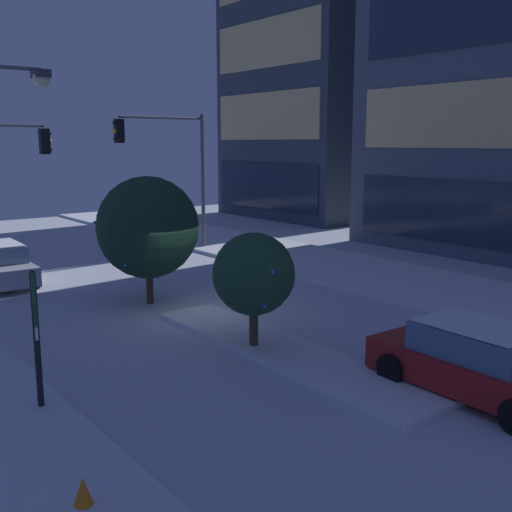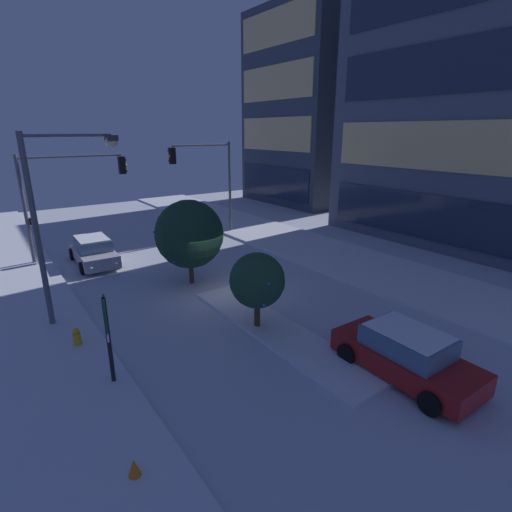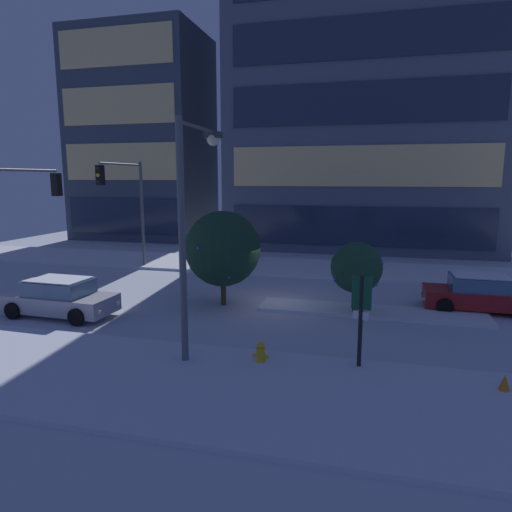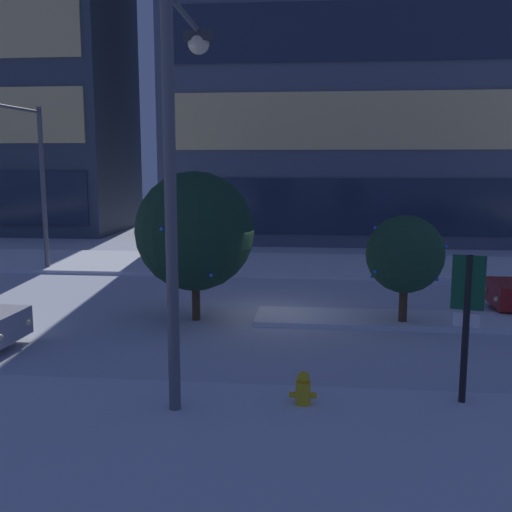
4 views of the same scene
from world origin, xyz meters
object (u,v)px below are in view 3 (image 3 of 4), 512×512
(street_lamp_arched, at_px, (193,203))
(decorated_tree_median, at_px, (356,268))
(car_near, at_px, (60,298))
(parking_info_sign, at_px, (361,311))
(traffic_light_corner_far_left, at_px, (126,195))
(decorated_tree_left_of_median, at_px, (223,249))
(construction_cone, at_px, (504,385))
(traffic_light_corner_near_left, at_px, (4,211))
(fire_hydrant, at_px, (261,354))
(car_far, at_px, (480,294))

(street_lamp_arched, distance_m, decorated_tree_median, 7.50)
(street_lamp_arched, bearing_deg, car_near, 69.73)
(parking_info_sign, relative_size, decorated_tree_median, 0.93)
(traffic_light_corner_far_left, height_order, decorated_tree_left_of_median, traffic_light_corner_far_left)
(street_lamp_arched, distance_m, construction_cone, 9.62)
(street_lamp_arched, bearing_deg, traffic_light_corner_near_left, 76.61)
(parking_info_sign, relative_size, decorated_tree_left_of_median, 0.68)
(traffic_light_corner_far_left, height_order, fire_hydrant, traffic_light_corner_far_left)
(car_far, height_order, decorated_tree_left_of_median, decorated_tree_left_of_median)
(decorated_tree_left_of_median, distance_m, construction_cone, 11.40)
(traffic_light_corner_far_left, height_order, construction_cone, traffic_light_corner_far_left)
(traffic_light_corner_far_left, bearing_deg, decorated_tree_median, 68.09)
(parking_info_sign, relative_size, construction_cone, 4.98)
(car_near, height_order, construction_cone, car_near)
(decorated_tree_median, bearing_deg, car_near, -165.40)
(fire_hydrant, bearing_deg, parking_info_sign, 7.88)
(parking_info_sign, height_order, decorated_tree_median, decorated_tree_median)
(car_near, distance_m, decorated_tree_median, 11.74)
(fire_hydrant, xyz_separation_m, decorated_tree_median, (2.46, 5.73, 1.57))
(parking_info_sign, xyz_separation_m, construction_cone, (3.57, -0.62, -1.48))
(construction_cone, bearing_deg, fire_hydrant, 177.82)
(car_near, xyz_separation_m, traffic_light_corner_far_left, (-1.61, 8.14, 3.71))
(car_far, relative_size, fire_hydrant, 6.10)
(street_lamp_arched, xyz_separation_m, decorated_tree_median, (4.65, 5.21, -2.74))
(traffic_light_corner_far_left, relative_size, parking_info_sign, 2.31)
(car_near, height_order, street_lamp_arched, street_lamp_arched)
(car_far, xyz_separation_m, traffic_light_corner_far_left, (-17.84, 3.32, 3.71))
(traffic_light_corner_far_left, height_order, decorated_tree_median, traffic_light_corner_far_left)
(decorated_tree_median, bearing_deg, street_lamp_arched, -131.75)
(car_near, xyz_separation_m, construction_cone, (15.18, -3.02, -0.44))
(car_near, distance_m, car_far, 16.93)
(car_near, relative_size, decorated_tree_left_of_median, 1.12)
(fire_hydrant, bearing_deg, street_lamp_arched, 166.70)
(parking_info_sign, bearing_deg, fire_hydrant, 113.05)
(street_lamp_arched, bearing_deg, decorated_tree_left_of_median, 7.89)
(car_near, relative_size, parking_info_sign, 1.65)
(fire_hydrant, distance_m, decorated_tree_median, 6.43)
(car_near, bearing_deg, decorated_tree_left_of_median, 29.63)
(fire_hydrant, height_order, decorated_tree_median, decorated_tree_median)
(car_near, distance_m, construction_cone, 15.49)
(car_far, distance_m, decorated_tree_median, 5.41)
(street_lamp_arched, xyz_separation_m, decorated_tree_left_of_median, (-0.87, 5.31, -2.21))
(car_near, relative_size, car_far, 1.01)
(traffic_light_corner_far_left, height_order, parking_info_sign, traffic_light_corner_far_left)
(car_near, bearing_deg, parking_info_sign, -9.80)
(construction_cone, bearing_deg, car_near, 168.73)
(car_near, bearing_deg, car_far, 18.40)
(traffic_light_corner_near_left, bearing_deg, street_lamp_arched, -101.93)
(traffic_light_corner_near_left, relative_size, decorated_tree_median, 2.01)
(parking_info_sign, bearing_deg, car_near, 93.49)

